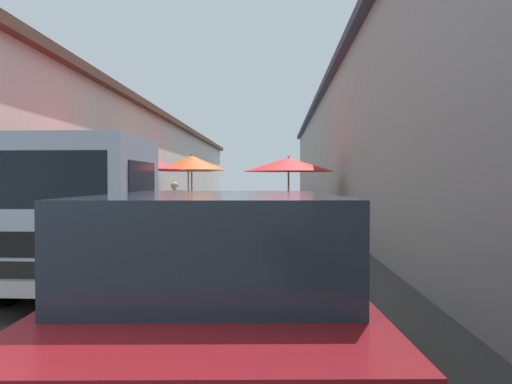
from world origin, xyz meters
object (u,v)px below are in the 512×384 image
at_px(fruit_stall_near_right, 189,174).
at_px(hatchback_car, 221,293).
at_px(parked_scooter, 117,222).
at_px(fruit_stall_far_right, 18,172).
at_px(fruit_stall_near_left, 288,171).
at_px(vendor_by_crates, 175,207).
at_px(fruit_stall_far_left, 125,172).
at_px(delivery_truck, 94,218).
at_px(plastic_stool, 133,230).
at_px(fruit_stall_mid_lane, 191,169).

relative_size(fruit_stall_near_right, hatchback_car, 0.61).
bearing_deg(parked_scooter, fruit_stall_near_right, -6.82).
relative_size(fruit_stall_far_right, parked_scooter, 1.57).
height_order(fruit_stall_near_left, fruit_stall_near_right, fruit_stall_near_right).
distance_m(hatchback_car, parked_scooter, 10.26).
distance_m(fruit_stall_near_left, fruit_stall_far_right, 9.07).
bearing_deg(vendor_by_crates, parked_scooter, 83.45).
height_order(fruit_stall_near_right, hatchback_car, fruit_stall_near_right).
height_order(fruit_stall_far_left, parked_scooter, fruit_stall_far_left).
distance_m(fruit_stall_far_right, vendor_by_crates, 6.03).
relative_size(fruit_stall_far_right, delivery_truck, 0.54).
distance_m(fruit_stall_near_left, vendor_by_crates, 3.89).
relative_size(parked_scooter, plastic_stool, 3.89).
height_order(hatchback_car, delivery_truck, delivery_truck).
relative_size(hatchback_car, vendor_by_crates, 2.61).
xyz_separation_m(delivery_truck, vendor_by_crates, (6.22, 0.19, -0.17)).
relative_size(fruit_stall_near_right, vendor_by_crates, 1.59).
height_order(fruit_stall_near_left, vendor_by_crates, fruit_stall_near_left).
bearing_deg(fruit_stall_far_right, delivery_truck, -105.40).
height_order(fruit_stall_mid_lane, fruit_stall_near_right, fruit_stall_mid_lane).
bearing_deg(vendor_by_crates, hatchback_car, -166.19).
distance_m(fruit_stall_near_left, fruit_stall_far_left, 5.91).
bearing_deg(fruit_stall_near_right, fruit_stall_far_right, 179.08).
bearing_deg(fruit_stall_far_left, hatchback_car, -157.40).
xyz_separation_m(vendor_by_crates, plastic_stool, (-0.70, 0.90, -0.54)).
height_order(hatchback_car, parked_scooter, hatchback_car).
relative_size(fruit_stall_near_right, plastic_stool, 5.60).
bearing_deg(delivery_truck, hatchback_car, -145.81).
distance_m(fruit_stall_far_left, parked_scooter, 3.14).
bearing_deg(hatchback_car, fruit_stall_near_left, -3.70).
distance_m(fruit_stall_near_left, parked_scooter, 5.26).
distance_m(fruit_stall_near_right, hatchback_car, 16.26).
bearing_deg(parked_scooter, fruit_stall_near_left, -66.33).
relative_size(fruit_stall_near_left, fruit_stall_near_right, 1.13).
relative_size(delivery_truck, parked_scooter, 2.92).
bearing_deg(fruit_stall_near_left, plastic_stool, 126.50).
bearing_deg(delivery_truck, vendor_by_crates, 1.79).
height_order(parked_scooter, plastic_stool, parked_scooter).
distance_m(fruit_stall_mid_lane, delivery_truck, 9.32).
distance_m(hatchback_car, delivery_truck, 3.73).
bearing_deg(vendor_by_crates, fruit_stall_mid_lane, 1.94).
height_order(fruit_stall_mid_lane, plastic_stool, fruit_stall_mid_lane).
distance_m(vendor_by_crates, parked_scooter, 1.67).
relative_size(fruit_stall_far_right, fruit_stall_near_right, 1.09).
xyz_separation_m(delivery_truck, plastic_stool, (5.53, 1.10, -0.71)).
bearing_deg(fruit_stall_near_left, fruit_stall_near_right, 41.31).
relative_size(fruit_stall_far_right, hatchback_car, 0.66).
relative_size(hatchback_car, parked_scooter, 2.36).
height_order(fruit_stall_mid_lane, fruit_stall_far_left, fruit_stall_mid_lane).
xyz_separation_m(fruit_stall_near_left, hatchback_car, (-11.52, 0.74, -1.14)).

